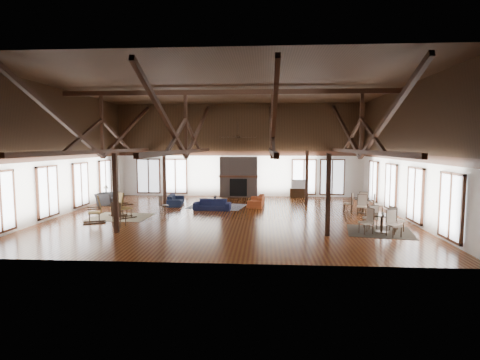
# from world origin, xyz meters

# --- Properties ---
(floor) EXTENTS (16.00, 16.00, 0.00)m
(floor) POSITION_xyz_m (0.00, 0.00, 0.00)
(floor) COLOR brown
(floor) RESTS_ON ground
(ceiling) EXTENTS (16.00, 14.00, 0.02)m
(ceiling) POSITION_xyz_m (0.00, 0.00, 6.00)
(ceiling) COLOR black
(ceiling) RESTS_ON wall_back
(wall_back) EXTENTS (16.00, 0.02, 6.00)m
(wall_back) POSITION_xyz_m (0.00, 7.00, 3.00)
(wall_back) COLOR white
(wall_back) RESTS_ON floor
(wall_front) EXTENTS (16.00, 0.02, 6.00)m
(wall_front) POSITION_xyz_m (0.00, -7.00, 3.00)
(wall_front) COLOR white
(wall_front) RESTS_ON floor
(wall_left) EXTENTS (0.02, 14.00, 6.00)m
(wall_left) POSITION_xyz_m (-8.00, 0.00, 3.00)
(wall_left) COLOR white
(wall_left) RESTS_ON floor
(wall_right) EXTENTS (0.02, 14.00, 6.00)m
(wall_right) POSITION_xyz_m (8.00, 0.00, 3.00)
(wall_right) COLOR white
(wall_right) RESTS_ON floor
(roof_truss) EXTENTS (15.60, 14.07, 3.14)m
(roof_truss) POSITION_xyz_m (0.00, 0.00, 4.03)
(roof_truss) COLOR black
(roof_truss) RESTS_ON wall_back
(post_grid) EXTENTS (8.16, 7.16, 3.05)m
(post_grid) POSITION_xyz_m (0.00, 0.00, 1.52)
(post_grid) COLOR black
(post_grid) RESTS_ON floor
(fireplace) EXTENTS (2.50, 0.69, 2.60)m
(fireplace) POSITION_xyz_m (0.00, 6.67, 1.29)
(fireplace) COLOR brown
(fireplace) RESTS_ON floor
(ceiling_fan) EXTENTS (1.60, 1.60, 0.75)m
(ceiling_fan) POSITION_xyz_m (0.50, -1.00, 3.73)
(ceiling_fan) COLOR black
(ceiling_fan) RESTS_ON roof_truss
(sofa_navy_front) EXTENTS (1.93, 0.83, 0.55)m
(sofa_navy_front) POSITION_xyz_m (-1.03, 1.68, 0.28)
(sofa_navy_front) COLOR #161B3E
(sofa_navy_front) RESTS_ON floor
(sofa_navy_left) EXTENTS (2.03, 0.99, 0.57)m
(sofa_navy_left) POSITION_xyz_m (-3.31, 3.21, 0.29)
(sofa_navy_left) COLOR #141D37
(sofa_navy_left) RESTS_ON floor
(sofa_orange) EXTENTS (2.05, 0.95, 0.58)m
(sofa_orange) POSITION_xyz_m (1.21, 3.15, 0.29)
(sofa_orange) COLOR #A0421F
(sofa_orange) RESTS_ON floor
(coffee_table) EXTENTS (1.13, 0.59, 0.43)m
(coffee_table) POSITION_xyz_m (-0.93, 2.99, 0.37)
(coffee_table) COLOR brown
(coffee_table) RESTS_ON floor
(vase) EXTENTS (0.21, 0.21, 0.19)m
(vase) POSITION_xyz_m (-1.04, 2.95, 0.52)
(vase) COLOR #B2B2B2
(vase) RESTS_ON coffee_table
(armchair) EXTENTS (1.07, 0.95, 0.67)m
(armchair) POSITION_xyz_m (-7.20, 2.93, 0.33)
(armchair) COLOR #29282B
(armchair) RESTS_ON floor
(side_table_lamp) EXTENTS (0.42, 0.42, 1.06)m
(side_table_lamp) POSITION_xyz_m (-7.60, 3.87, 0.40)
(side_table_lamp) COLOR black
(side_table_lamp) RESTS_ON floor
(rocking_chair_a) EXTENTS (0.88, 0.75, 1.00)m
(rocking_chair_a) POSITION_xyz_m (-5.25, -0.22, 0.47)
(rocking_chair_a) COLOR olive
(rocking_chair_a) RESTS_ON floor
(rocking_chair_b) EXTENTS (1.00, 1.01, 1.20)m
(rocking_chair_b) POSITION_xyz_m (-4.81, -0.80, 0.56)
(rocking_chair_b) COLOR olive
(rocking_chair_b) RESTS_ON floor
(rocking_chair_c) EXTENTS (1.04, 0.83, 1.18)m
(rocking_chair_c) POSITION_xyz_m (-5.55, -1.80, 0.56)
(rocking_chair_c) COLOR olive
(rocking_chair_c) RESTS_ON floor
(side_chair_a) EXTENTS (0.53, 0.53, 0.90)m
(side_chair_a) POSITION_xyz_m (-3.31, 0.45, 0.52)
(side_chair_a) COLOR black
(side_chair_a) RESTS_ON floor
(side_chair_b) EXTENTS (0.53, 0.53, 1.05)m
(side_chair_b) POSITION_xyz_m (-4.32, -2.59, 0.61)
(side_chair_b) COLOR black
(side_chair_b) RESTS_ON floor
(cafe_table_near) EXTENTS (1.88, 1.88, 0.97)m
(cafe_table_near) POSITION_xyz_m (6.17, -2.85, 0.48)
(cafe_table_near) COLOR black
(cafe_table_near) RESTS_ON floor
(cafe_table_far) EXTENTS (1.92, 1.92, 0.99)m
(cafe_table_far) POSITION_xyz_m (6.51, 1.24, 0.49)
(cafe_table_far) COLOR black
(cafe_table_far) RESTS_ON floor
(cup_near) EXTENTS (0.14, 0.14, 0.09)m
(cup_near) POSITION_xyz_m (6.17, -2.95, 0.74)
(cup_near) COLOR #B2B2B2
(cup_near) RESTS_ON cafe_table_near
(cup_far) EXTENTS (0.17, 0.17, 0.10)m
(cup_far) POSITION_xyz_m (6.42, 1.26, 0.76)
(cup_far) COLOR #B2B2B2
(cup_far) RESTS_ON cafe_table_far
(tv_console) EXTENTS (1.13, 0.42, 0.56)m
(tv_console) POSITION_xyz_m (3.87, 6.75, 0.28)
(tv_console) COLOR black
(tv_console) RESTS_ON floor
(television) EXTENTS (1.01, 0.16, 0.58)m
(television) POSITION_xyz_m (3.89, 6.75, 0.85)
(television) COLOR #B2B2B2
(television) RESTS_ON tv_console
(rug_tan) EXTENTS (2.73, 2.20, 0.01)m
(rug_tan) POSITION_xyz_m (-5.01, -0.50, 0.01)
(rug_tan) COLOR tan
(rug_tan) RESTS_ON floor
(rug_navy) EXTENTS (3.23, 2.64, 0.01)m
(rug_navy) POSITION_xyz_m (-0.91, 2.80, 0.01)
(rug_navy) COLOR #182145
(rug_navy) RESTS_ON floor
(rug_dark) EXTENTS (2.74, 2.56, 0.01)m
(rug_dark) POSITION_xyz_m (6.14, -2.72, 0.01)
(rug_dark) COLOR black
(rug_dark) RESTS_ON floor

